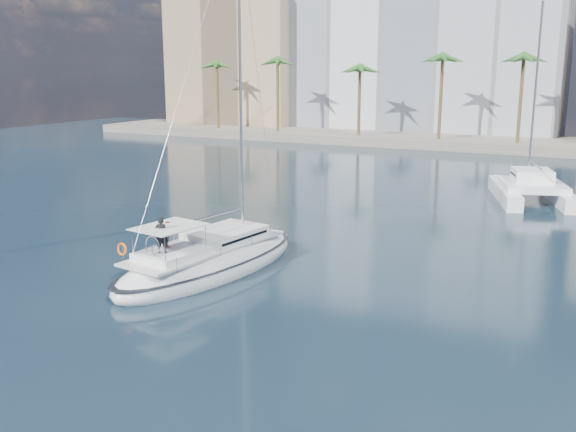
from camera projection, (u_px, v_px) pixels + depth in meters
The scene contains 9 objects.
ground at pixel (260, 273), 33.09m from camera, with size 160.00×160.00×0.00m, color black.
quay at pixel (481, 142), 86.02m from camera, with size 120.00×14.00×1.20m, color gray.
building_modern at pixel (422, 44), 98.71m from camera, with size 42.00×16.00×28.00m, color silver.
building_tan_left at pixel (242, 64), 109.06m from camera, with size 22.00×14.00×22.00m, color tan.
palm_left at pixel (247, 68), 95.27m from camera, with size 3.60×3.60×12.30m.
palm_centre at pixel (481, 69), 80.36m from camera, with size 3.60×3.60×12.30m.
main_sloop at pixel (210, 262), 33.21m from camera, with size 5.96×13.32×19.07m.
catamaran at pixel (531, 187), 51.13m from camera, with size 8.03×11.51×15.43m.
seagull at pixel (203, 252), 35.18m from camera, with size 1.05×0.45×0.19m.
Camera 1 is at (15.50, -27.54, 10.34)m, focal length 40.00 mm.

